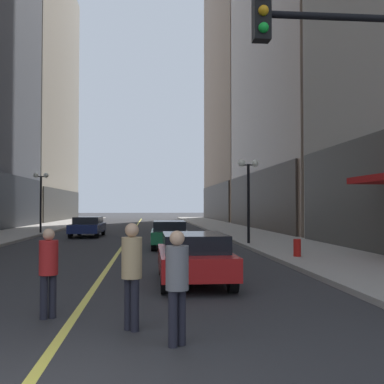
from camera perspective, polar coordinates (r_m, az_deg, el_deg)
The scene contains 14 objects.
ground_plane at distance 39.78m, azimuth -7.20°, elevation -4.68°, with size 200.00×200.00×0.00m, color #2D2D30.
sidewalk_left at distance 40.90m, azimuth -18.86°, elevation -4.41°, with size 4.50×78.00×0.15m, color #9E9991.
sidewalk_right at distance 40.34m, azimuth 4.63°, elevation -4.54°, with size 4.50×78.00×0.15m, color #9E9991.
lane_centre_stripe at distance 39.78m, azimuth -7.20°, elevation -4.67°, with size 0.16×70.00×0.01m, color #E5D64C.
building_left_far at distance 69.23m, azimuth -21.47°, elevation 11.39°, with size 14.57×26.00×35.38m.
car_red at distance 12.34m, azimuth 0.22°, elevation -7.91°, with size 1.83×4.26×1.32m.
car_green at distance 22.62m, azimuth -2.85°, elevation -5.10°, with size 1.80×4.41×1.32m.
car_navy at distance 31.63m, azimuth -12.74°, elevation -4.10°, with size 2.02×4.52×1.32m.
pedestrian_in_grey_suit at distance 6.88m, azimuth -1.85°, elevation -10.65°, with size 0.48×0.48×1.68m.
pedestrian_in_red_jacket at distance 8.90m, azimuth -17.31°, elevation -8.74°, with size 0.47×0.47×1.63m.
pedestrian_in_tan_trench at distance 7.76m, azimuth -7.46°, elevation -9.23°, with size 0.48×0.48×1.76m.
street_lamp_left_far at distance 34.67m, azimuth -18.16°, elevation 0.35°, with size 1.06×0.36×4.43m.
street_lamp_right_mid at distance 23.81m, azimuth 6.98°, elevation 1.19°, with size 1.06×0.36×4.43m.
fire_hydrant_right at distance 17.90m, azimuth 12.87°, elevation -6.97°, with size 0.28×0.28×0.80m, color red.
Camera 1 is at (1.39, -4.70, 2.04)m, focal length 43.17 mm.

